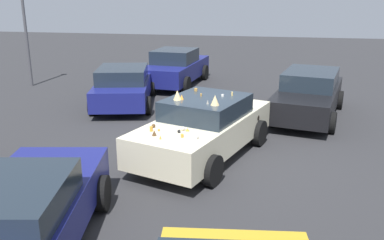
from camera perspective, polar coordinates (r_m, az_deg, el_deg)
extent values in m
plane|color=#2D2D30|center=(10.19, 1.66, -4.94)|extent=(60.00, 60.00, 0.00)
cube|color=beige|center=(9.97, 1.69, -1.55)|extent=(4.75, 3.04, 0.70)
cube|color=#1E2833|center=(9.89, 1.99, 1.81)|extent=(2.34, 2.14, 0.46)
cylinder|color=black|center=(8.56, 2.81, -6.96)|extent=(0.71, 0.42, 0.67)
cylinder|color=black|center=(9.43, -7.11, -4.74)|extent=(0.71, 0.42, 0.67)
cylinder|color=black|center=(10.92, 9.23, -1.76)|extent=(0.71, 0.42, 0.67)
cylinder|color=black|center=(11.62, 0.85, -0.38)|extent=(0.71, 0.42, 0.67)
ellipsoid|color=black|center=(9.09, -8.36, -4.21)|extent=(0.16, 0.07, 0.11)
ellipsoid|color=black|center=(9.28, -7.44, -3.95)|extent=(0.18, 0.07, 0.13)
ellipsoid|color=black|center=(8.55, 2.95, -5.50)|extent=(0.11, 0.05, 0.13)
ellipsoid|color=black|center=(10.30, -3.09, -1.62)|extent=(0.19, 0.08, 0.15)
ellipsoid|color=black|center=(10.75, 9.14, 0.27)|extent=(0.14, 0.06, 0.14)
ellipsoid|color=black|center=(8.49, 2.66, -6.03)|extent=(0.11, 0.05, 0.10)
ellipsoid|color=black|center=(10.94, -0.72, 0.70)|extent=(0.12, 0.06, 0.12)
cylinder|color=orange|center=(8.48, -1.36, -2.18)|extent=(0.08, 0.08, 0.07)
cone|color=orange|center=(8.40, -4.38, -2.36)|extent=(0.06, 0.06, 0.09)
cone|color=#A87A38|center=(8.91, -1.33, -1.12)|extent=(0.07, 0.07, 0.10)
sphere|color=gray|center=(8.39, 0.80, -2.46)|extent=(0.05, 0.05, 0.05)
cone|color=orange|center=(8.87, -0.64, -1.33)|extent=(0.10, 0.10, 0.06)
cone|color=#51381E|center=(8.61, -5.22, -1.79)|extent=(0.14, 0.14, 0.12)
sphere|color=#51381E|center=(9.13, -5.32, -0.80)|extent=(0.08, 0.08, 0.08)
sphere|color=black|center=(8.76, -1.80, -1.56)|extent=(0.07, 0.07, 0.07)
sphere|color=silver|center=(8.91, -1.22, -1.17)|extent=(0.09, 0.09, 0.09)
cylinder|color=orange|center=(8.88, -5.65, -1.22)|extent=(0.07, 0.07, 0.11)
sphere|color=orange|center=(8.89, -4.58, -1.38)|extent=(0.05, 0.05, 0.05)
cone|color=gray|center=(9.24, 2.17, 2.52)|extent=(0.06, 0.06, 0.10)
cylinder|color=tan|center=(10.05, 5.55, 3.62)|extent=(0.04, 0.04, 0.09)
cylinder|color=#A87A38|center=(10.47, 0.52, 4.19)|extent=(0.09, 0.09, 0.07)
cylinder|color=#A87A38|center=(9.95, 1.26, 3.49)|extent=(0.05, 0.05, 0.07)
cylinder|color=silver|center=(9.94, 4.23, 3.39)|extent=(0.07, 0.07, 0.05)
cone|color=orange|center=(9.63, -1.42, 3.19)|extent=(0.11, 0.11, 0.12)
cone|color=#D8BC7F|center=(9.13, 3.19, 2.75)|extent=(0.19, 0.19, 0.23)
cone|color=#D8BC7F|center=(9.58, -2.04, 3.45)|extent=(0.19, 0.19, 0.23)
cube|color=black|center=(13.73, 15.71, 2.90)|extent=(4.84, 2.60, 0.69)
cube|color=#1E2833|center=(13.85, 16.05, 5.53)|extent=(2.56, 2.00, 0.51)
cylinder|color=black|center=(12.36, 18.69, -0.35)|extent=(0.66, 0.34, 0.63)
cylinder|color=black|center=(12.58, 10.77, 0.57)|extent=(0.66, 0.34, 0.63)
cylinder|color=black|center=(15.10, 19.64, 2.63)|extent=(0.66, 0.34, 0.63)
cylinder|color=black|center=(15.29, 13.11, 3.35)|extent=(0.66, 0.34, 0.63)
cube|color=navy|center=(6.83, -22.26, -12.45)|extent=(4.59, 2.53, 0.63)
cube|color=#1E2833|center=(6.25, -24.21, -9.87)|extent=(2.13, 1.91, 0.46)
cylinder|color=black|center=(8.38, -24.33, -9.16)|extent=(0.69, 0.34, 0.66)
cylinder|color=black|center=(7.83, -12.31, -9.81)|extent=(0.69, 0.34, 0.66)
cube|color=navy|center=(18.01, -2.20, 6.88)|extent=(4.70, 2.16, 0.71)
cube|color=#1E2833|center=(17.78, -2.37, 8.80)|extent=(2.04, 1.78, 0.55)
cylinder|color=black|center=(19.67, -3.36, 6.83)|extent=(0.69, 0.28, 0.68)
cylinder|color=black|center=(19.14, 1.74, 6.57)|extent=(0.69, 0.28, 0.68)
cylinder|color=black|center=(17.09, -6.58, 5.20)|extent=(0.69, 0.28, 0.68)
cylinder|color=black|center=(16.48, -0.79, 4.86)|extent=(0.69, 0.28, 0.68)
cube|color=navy|center=(14.92, -9.30, 4.32)|extent=(4.64, 2.73, 0.65)
cube|color=#1E2833|center=(14.49, -9.56, 6.22)|extent=(2.35, 2.04, 0.48)
cylinder|color=black|center=(16.42, -11.84, 4.33)|extent=(0.64, 0.36, 0.61)
cylinder|color=black|center=(16.22, -5.56, 4.46)|extent=(0.64, 0.36, 0.61)
cylinder|color=black|center=(13.84, -13.58, 1.86)|extent=(0.64, 0.36, 0.61)
cylinder|color=black|center=(13.60, -6.14, 1.99)|extent=(0.64, 0.36, 0.61)
cylinder|color=#4C4C51|center=(18.90, -21.89, 10.96)|extent=(0.12, 0.12, 4.41)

